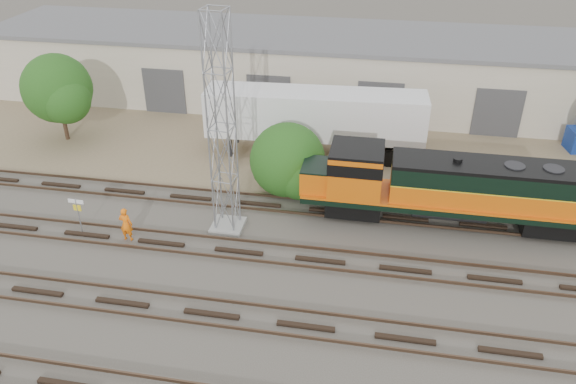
% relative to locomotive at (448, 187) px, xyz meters
% --- Properties ---
extents(ground, '(140.00, 140.00, 0.00)m').
position_rel_locomotive_xyz_m(ground, '(-5.90, -6.00, -2.16)').
color(ground, '#47423A').
rests_on(ground, ground).
extents(dirt_strip, '(80.00, 16.00, 0.02)m').
position_rel_locomotive_xyz_m(dirt_strip, '(-5.90, 9.00, -2.15)').
color(dirt_strip, '#726047').
rests_on(dirt_strip, ground).
extents(tracks, '(80.00, 20.40, 0.28)m').
position_rel_locomotive_xyz_m(tracks, '(-5.90, -9.00, -2.08)').
color(tracks, black).
rests_on(tracks, ground).
extents(warehouse, '(58.40, 10.40, 5.30)m').
position_rel_locomotive_xyz_m(warehouse, '(-5.85, 16.98, 0.50)').
color(warehouse, '#BDB39D').
rests_on(warehouse, ground).
extents(locomotive, '(15.44, 2.71, 3.71)m').
position_rel_locomotive_xyz_m(locomotive, '(0.00, 0.00, 0.00)').
color(locomotive, black).
rests_on(locomotive, tracks).
extents(signal_tower, '(1.64, 1.64, 11.13)m').
position_rel_locomotive_xyz_m(signal_tower, '(-11.03, -2.42, 3.26)').
color(signal_tower, gray).
rests_on(signal_tower, ground).
extents(sign_post, '(0.84, 0.08, 2.05)m').
position_rel_locomotive_xyz_m(sign_post, '(-18.23, -4.33, -0.73)').
color(sign_post, gray).
rests_on(sign_post, ground).
extents(worker, '(0.67, 0.44, 1.83)m').
position_rel_locomotive_xyz_m(worker, '(-15.68, -4.42, -1.24)').
color(worker, orange).
rests_on(worker, ground).
extents(semi_trailer, '(13.95, 3.53, 4.25)m').
position_rel_locomotive_xyz_m(semi_trailer, '(-7.49, 6.94, 0.52)').
color(semi_trailer, silver).
rests_on(semi_trailer, ground).
extents(tree_west, '(4.77, 4.54, 5.95)m').
position_rel_locomotive_xyz_m(tree_west, '(-24.64, 5.95, 1.40)').
color(tree_west, '#382619').
rests_on(tree_west, ground).
extents(tree_mid, '(4.51, 4.29, 4.29)m').
position_rel_locomotive_xyz_m(tree_mid, '(-8.47, 1.89, -0.38)').
color(tree_mid, '#382619').
rests_on(tree_mid, ground).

